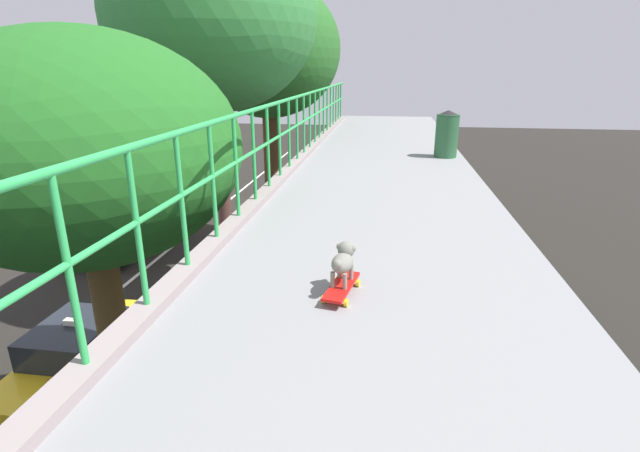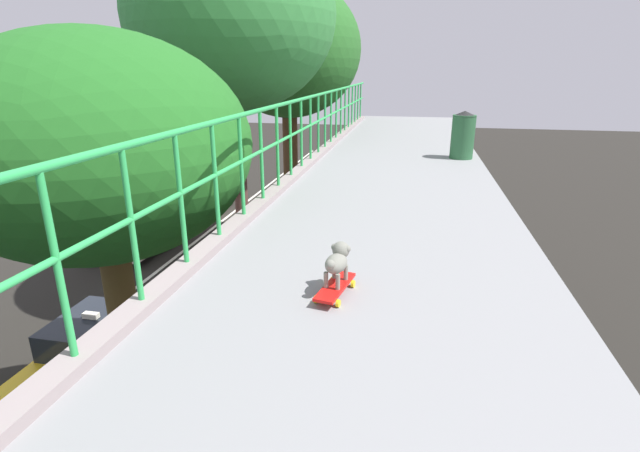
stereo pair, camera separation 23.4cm
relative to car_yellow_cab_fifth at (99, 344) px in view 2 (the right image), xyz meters
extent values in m
cylinder|color=green|center=(5.08, -6.26, 5.11)|extent=(0.04, 0.04, 1.13)
cylinder|color=green|center=(5.08, -5.53, 5.11)|extent=(0.04, 0.04, 1.13)
cylinder|color=green|center=(5.08, -4.80, 5.11)|extent=(0.04, 0.04, 1.13)
cylinder|color=green|center=(5.08, -4.08, 5.11)|extent=(0.04, 0.04, 1.13)
cylinder|color=green|center=(5.08, -3.35, 5.11)|extent=(0.04, 0.04, 1.13)
cylinder|color=green|center=(5.08, -2.62, 5.11)|extent=(0.04, 0.04, 1.13)
cylinder|color=green|center=(5.08, -1.89, 5.11)|extent=(0.04, 0.04, 1.13)
cylinder|color=green|center=(5.08, -1.17, 5.11)|extent=(0.04, 0.04, 1.13)
cylinder|color=green|center=(5.08, -0.44, 5.11)|extent=(0.04, 0.04, 1.13)
cylinder|color=green|center=(5.08, 0.29, 5.11)|extent=(0.04, 0.04, 1.13)
cylinder|color=green|center=(5.08, 1.02, 5.11)|extent=(0.04, 0.04, 1.13)
cylinder|color=green|center=(5.08, 1.74, 5.11)|extent=(0.04, 0.04, 1.13)
cylinder|color=green|center=(5.08, 2.47, 5.11)|extent=(0.04, 0.04, 1.13)
cylinder|color=green|center=(5.08, 3.20, 5.11)|extent=(0.04, 0.04, 1.13)
cylinder|color=green|center=(5.08, 3.93, 5.11)|extent=(0.04, 0.04, 1.13)
cylinder|color=green|center=(5.08, 4.65, 5.11)|extent=(0.04, 0.04, 1.13)
cylinder|color=green|center=(5.08, 5.38, 5.11)|extent=(0.04, 0.04, 1.13)
cylinder|color=green|center=(5.08, 6.11, 5.11)|extent=(0.04, 0.04, 1.13)
cylinder|color=green|center=(5.08, 6.84, 5.11)|extent=(0.04, 0.04, 1.13)
cylinder|color=green|center=(5.08, 7.56, 5.11)|extent=(0.04, 0.04, 1.13)
cylinder|color=green|center=(5.08, 8.29, 5.11)|extent=(0.04, 0.04, 1.13)
cube|color=yellow|center=(0.00, 0.04, -0.17)|extent=(1.71, 4.57, 0.57)
cube|color=#1E232B|center=(0.00, -0.10, 0.44)|extent=(1.57, 1.97, 0.63)
cube|color=silver|center=(0.00, -0.10, 0.82)|extent=(0.36, 0.16, 0.12)
cylinder|color=black|center=(0.82, 1.43, -0.35)|extent=(0.20, 0.64, 0.64)
cylinder|color=black|center=(-0.82, 1.43, -0.35)|extent=(0.20, 0.64, 0.64)
cylinder|color=black|center=(0.82, -1.35, -0.35)|extent=(0.20, 0.64, 0.64)
cylinder|color=black|center=(-0.82, -1.35, -0.35)|extent=(0.20, 0.64, 0.64)
cube|color=beige|center=(-3.51, 10.35, 1.07)|extent=(2.38, 10.15, 2.92)
cube|color=black|center=(-3.51, 10.35, 1.59)|extent=(2.40, 9.34, 0.70)
cylinder|color=black|center=(-2.37, 13.90, -0.19)|extent=(0.28, 0.96, 0.96)
cylinder|color=black|center=(-4.65, 13.90, -0.19)|extent=(0.28, 0.96, 0.96)
cylinder|color=black|center=(-2.37, 7.56, -0.19)|extent=(0.28, 0.96, 0.96)
cylinder|color=black|center=(-4.65, 7.56, -0.19)|extent=(0.28, 0.96, 0.96)
cylinder|color=brown|center=(2.72, -2.60, 1.66)|extent=(0.45, 0.45, 4.65)
ellipsoid|color=#216420|center=(2.72, -2.60, 5.14)|extent=(4.23, 4.23, 3.14)
cylinder|color=brown|center=(2.33, 3.67, 2.66)|extent=(0.36, 0.36, 6.66)
ellipsoid|color=#36853D|center=(2.33, 3.67, 7.43)|extent=(5.24, 5.24, 4.72)
cylinder|color=#52361F|center=(2.56, 8.21, 2.37)|extent=(0.54, 0.54, 6.08)
ellipsoid|color=#286426|center=(2.56, 8.21, 6.78)|extent=(4.98, 4.98, 4.57)
cube|color=red|center=(6.46, -5.01, 4.53)|extent=(0.26, 0.58, 0.02)
cylinder|color=yellow|center=(6.58, -4.85, 4.49)|extent=(0.03, 0.06, 0.06)
cylinder|color=yellow|center=(6.40, -4.82, 4.49)|extent=(0.03, 0.06, 0.06)
cylinder|color=yellow|center=(6.51, -5.21, 4.49)|extent=(0.03, 0.06, 0.06)
cylinder|color=yellow|center=(6.33, -5.18, 4.49)|extent=(0.03, 0.06, 0.06)
cylinder|color=gray|center=(6.52, -4.89, 4.61)|extent=(0.04, 0.04, 0.13)
cylinder|color=gray|center=(6.43, -4.88, 4.61)|extent=(0.04, 0.04, 0.13)
cylinder|color=gray|center=(6.49, -5.08, 4.61)|extent=(0.04, 0.04, 0.13)
cylinder|color=gray|center=(6.39, -5.06, 4.61)|extent=(0.04, 0.04, 0.13)
ellipsoid|color=gray|center=(6.46, -4.98, 4.72)|extent=(0.21, 0.28, 0.15)
sphere|color=gray|center=(6.48, -4.87, 4.79)|extent=(0.14, 0.14, 0.14)
ellipsoid|color=gray|center=(6.49, -4.81, 4.78)|extent=(0.06, 0.07, 0.04)
sphere|color=gray|center=(6.53, -4.88, 4.81)|extent=(0.06, 0.06, 0.06)
sphere|color=gray|center=(6.42, -4.86, 4.81)|extent=(0.06, 0.06, 0.06)
sphere|color=gray|center=(6.43, -5.11, 4.76)|extent=(0.07, 0.07, 0.07)
cylinder|color=#2A5D37|center=(7.93, 1.35, 4.89)|extent=(0.45, 0.45, 0.85)
cone|color=black|center=(7.93, 1.35, 5.34)|extent=(0.46, 0.46, 0.10)
camera|label=1|loc=(6.77, -8.36, 6.17)|focal=26.25mm
camera|label=2|loc=(7.00, -8.32, 6.17)|focal=26.25mm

